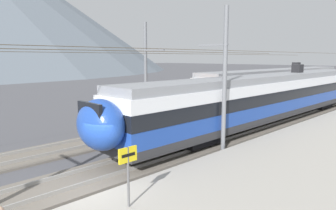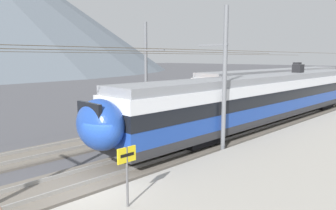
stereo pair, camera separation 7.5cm
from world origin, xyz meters
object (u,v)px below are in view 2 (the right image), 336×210
object	(u,v)px
train_near_platform	(268,96)
catenary_mast_mid	(223,78)
catenary_mast_far_side	(147,72)
platform_sign	(127,163)
train_far_track	(278,84)

from	to	relation	value
train_near_platform	catenary_mast_mid	size ratio (longest dim) A/B	0.68
catenary_mast_mid	catenary_mast_far_side	bearing A→B (deg)	79.01
train_near_platform	platform_sign	xyz separation A→B (m)	(-16.13, -3.68, -0.44)
train_far_track	catenary_mast_far_side	size ratio (longest dim) A/B	0.63
catenary_mast_mid	catenary_mast_far_side	distance (m)	8.22
train_far_track	catenary_mast_far_side	distance (m)	17.92
train_far_track	catenary_mast_mid	distance (m)	20.40
train_far_track	catenary_mast_mid	xyz separation A→B (m)	(-19.31, -6.32, 1.85)
catenary_mast_mid	catenary_mast_far_side	world-z (taller)	catenary_mast_mid
train_far_track	platform_sign	bearing A→B (deg)	-162.85
train_near_platform	catenary_mast_mid	world-z (taller)	catenary_mast_mid
train_far_track	catenary_mast_mid	bearing A→B (deg)	-161.88
train_near_platform	train_far_track	size ratio (longest dim) A/B	1.08
train_far_track	train_near_platform	bearing A→B (deg)	-156.98
catenary_mast_far_side	platform_sign	distance (m)	14.17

